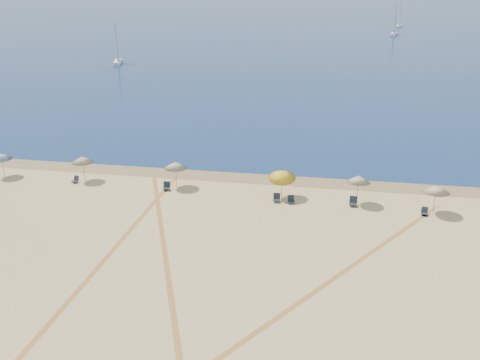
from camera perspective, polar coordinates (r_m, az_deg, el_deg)
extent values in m
plane|color=tan|center=(27.35, -7.52, -18.02)|extent=(160.00, 160.00, 0.00)
plane|color=#0C2151|center=(245.69, 8.55, 17.32)|extent=(500.00, 500.00, 0.00)
plane|color=olive|center=(47.78, 0.82, 0.29)|extent=(500.00, 500.00, 0.00)
cylinder|color=gray|center=(52.29, -24.33, 1.43)|extent=(0.05, 0.05, 2.08)
cone|color=white|center=(52.02, -24.48, 2.35)|extent=(1.92, 1.92, 0.55)
sphere|color=gray|center=(51.93, -24.53, 2.66)|extent=(0.08, 0.08, 0.08)
cylinder|color=gray|center=(48.70, -16.58, 1.12)|extent=(0.05, 0.05, 2.14)
cone|color=#FDEFCF|center=(48.40, -16.70, 2.14)|extent=(1.87, 1.87, 0.55)
sphere|color=gray|center=(48.31, -16.73, 2.48)|extent=(0.08, 0.08, 0.08)
cylinder|color=gray|center=(45.64, -6.94, 0.54)|extent=(0.05, 0.12, 2.16)
cone|color=#FDEFCF|center=(45.29, -7.00, 1.62)|extent=(2.01, 2.03, 0.62)
sphere|color=gray|center=(45.19, -7.02, 1.98)|extent=(0.08, 0.08, 0.08)
cylinder|color=gray|center=(43.07, 4.52, -0.70)|extent=(0.05, 0.56, 2.15)
cone|color=gold|center=(42.94, 4.59, 0.55)|extent=(2.22, 2.29, 1.05)
sphere|color=gray|center=(42.83, 4.60, 0.93)|extent=(0.08, 0.08, 0.08)
cylinder|color=gray|center=(43.06, 12.63, -1.08)|extent=(0.05, 0.20, 2.28)
cone|color=#FDEFCF|center=(42.64, 12.74, 0.11)|extent=(1.89, 1.92, 0.67)
sphere|color=gray|center=(42.54, 12.77, 0.49)|extent=(0.08, 0.08, 0.08)
cylinder|color=gray|center=(43.06, 20.33, -2.04)|extent=(0.05, 0.16, 2.17)
cone|color=#FDEFCF|center=(42.67, 20.50, -0.92)|extent=(2.05, 2.07, 0.65)
sphere|color=gray|center=(42.56, 20.55, -0.55)|extent=(0.08, 0.08, 0.08)
cube|color=black|center=(48.70, -17.46, -0.12)|extent=(0.60, 0.60, 0.04)
cube|color=black|center=(48.80, -17.31, 0.21)|extent=(0.52, 0.30, 0.44)
cylinder|color=#A5A5AD|center=(48.71, -17.72, -0.25)|extent=(0.02, 0.02, 0.16)
cylinder|color=#A5A5AD|center=(48.46, -17.37, -0.33)|extent=(0.02, 0.02, 0.16)
cube|color=black|center=(45.32, -7.96, -0.89)|extent=(0.65, 0.65, 0.05)
cube|color=black|center=(45.48, -7.93, -0.47)|extent=(0.59, 0.29, 0.51)
cylinder|color=#A5A5AD|center=(45.21, -8.32, -1.10)|extent=(0.02, 0.02, 0.19)
cylinder|color=#A5A5AD|center=(45.14, -7.75, -1.10)|extent=(0.02, 0.02, 0.19)
cube|color=black|center=(42.71, 3.99, -2.18)|extent=(0.60, 0.60, 0.05)
cube|color=black|center=(42.86, 4.01, -1.73)|extent=(0.57, 0.25, 0.50)
cylinder|color=#A5A5AD|center=(42.56, 3.66, -2.39)|extent=(0.02, 0.02, 0.18)
cylinder|color=#A5A5AD|center=(42.56, 4.26, -2.41)|extent=(0.02, 0.02, 0.18)
cube|color=black|center=(42.56, 5.56, -2.34)|extent=(0.60, 0.60, 0.05)
cube|color=black|center=(42.70, 5.54, -1.92)|extent=(0.54, 0.28, 0.46)
cylinder|color=#A5A5AD|center=(42.40, 5.26, -2.55)|extent=(0.02, 0.02, 0.17)
cylinder|color=#A5A5AD|center=(42.44, 5.82, -2.54)|extent=(0.02, 0.02, 0.17)
cube|color=black|center=(42.81, 12.15, -2.55)|extent=(0.65, 0.65, 0.06)
cube|color=black|center=(42.98, 12.19, -2.07)|extent=(0.62, 0.26, 0.54)
cylinder|color=#A5A5AD|center=(42.65, 11.82, -2.77)|extent=(0.03, 0.03, 0.20)
cylinder|color=#A5A5AD|center=(42.65, 12.47, -2.82)|extent=(0.03, 0.03, 0.20)
cube|color=black|center=(42.74, 19.33, -3.43)|extent=(0.57, 0.57, 0.04)
cube|color=black|center=(42.88, 19.37, -3.04)|extent=(0.51, 0.26, 0.44)
cylinder|color=#A5A5AD|center=(42.61, 19.09, -3.60)|extent=(0.02, 0.02, 0.16)
cylinder|color=#A5A5AD|center=(42.62, 19.61, -3.66)|extent=(0.02, 0.02, 0.16)
cube|color=white|center=(112.42, -13.09, 12.33)|extent=(2.90, 5.60, 0.59)
cylinder|color=gray|center=(111.91, -13.25, 14.27)|extent=(0.12, 0.12, 7.90)
cube|color=white|center=(167.18, 16.33, 14.92)|extent=(2.72, 5.89, 0.62)
cylinder|color=gray|center=(166.81, 16.48, 16.29)|extent=(0.12, 0.12, 8.31)
cube|color=white|center=(193.19, 16.85, 15.65)|extent=(2.23, 5.47, 0.58)
cylinder|color=gray|center=(192.89, 16.98, 16.76)|extent=(0.12, 0.12, 7.73)
plane|color=tan|center=(36.31, -13.83, -7.66)|extent=(28.77, 28.77, 0.00)
plane|color=tan|center=(37.17, -13.13, -6.86)|extent=(28.77, 28.77, 0.00)
plane|color=tan|center=(32.98, 10.04, -10.54)|extent=(38.82, 38.82, 0.00)
plane|color=tan|center=(33.78, 11.10, -9.78)|extent=(38.82, 38.82, 0.00)
plane|color=tan|center=(37.05, -8.32, -6.59)|extent=(36.24, 36.24, 0.00)
plane|color=tan|center=(38.03, -8.43, -5.82)|extent=(36.24, 36.24, 0.00)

